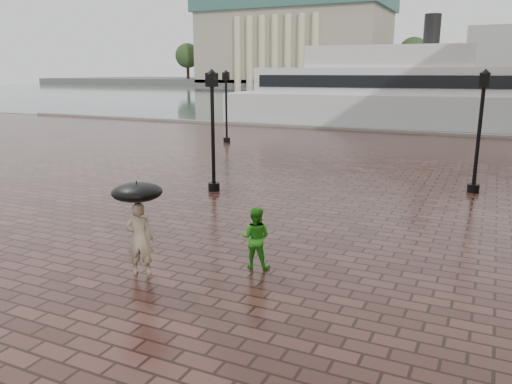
% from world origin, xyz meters
% --- Properties ---
extents(ground, '(300.00, 300.00, 0.00)m').
position_xyz_m(ground, '(0.00, 0.00, 0.00)').
color(ground, '#331B17').
rests_on(ground, ground).
extents(harbour_water, '(240.00, 240.00, 0.00)m').
position_xyz_m(harbour_water, '(0.00, 92.00, 0.00)').
color(harbour_water, '#434B51').
rests_on(harbour_water, ground).
extents(quay_edge, '(80.00, 0.60, 0.30)m').
position_xyz_m(quay_edge, '(0.00, 32.00, 0.00)').
color(quay_edge, slate).
rests_on(quay_edge, ground).
extents(far_shore, '(300.00, 60.00, 2.00)m').
position_xyz_m(far_shore, '(0.00, 160.00, 1.00)').
color(far_shore, '#4C4C47').
rests_on(far_shore, ground).
extents(museum, '(57.00, 32.50, 26.00)m').
position_xyz_m(museum, '(-55.00, 144.61, 13.91)').
color(museum, gray).
rests_on(museum, ground).
extents(far_trees, '(188.00, 8.00, 13.50)m').
position_xyz_m(far_trees, '(0.00, 138.00, 9.42)').
color(far_trees, '#2D2119').
rests_on(far_trees, ground).
extents(street_lamps, '(21.44, 14.44, 4.40)m').
position_xyz_m(street_lamps, '(-1.50, 17.50, 2.33)').
color(street_lamps, black).
rests_on(street_lamps, ground).
extents(adult_pedestrian, '(0.72, 0.62, 1.68)m').
position_xyz_m(adult_pedestrian, '(-3.39, 2.24, 0.84)').
color(adult_pedestrian, gray).
rests_on(adult_pedestrian, ground).
extents(child_pedestrian, '(0.79, 0.66, 1.45)m').
position_xyz_m(child_pedestrian, '(-1.24, 3.71, 0.72)').
color(child_pedestrian, '#2E9A1C').
rests_on(child_pedestrian, ground).
extents(ferry_near, '(27.53, 9.14, 8.86)m').
position_xyz_m(ferry_near, '(-4.91, 37.00, 2.66)').
color(ferry_near, silver).
rests_on(ferry_near, ground).
extents(umbrella, '(1.10, 1.10, 1.14)m').
position_xyz_m(umbrella, '(-3.39, 2.24, 1.90)').
color(umbrella, black).
rests_on(umbrella, ground).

